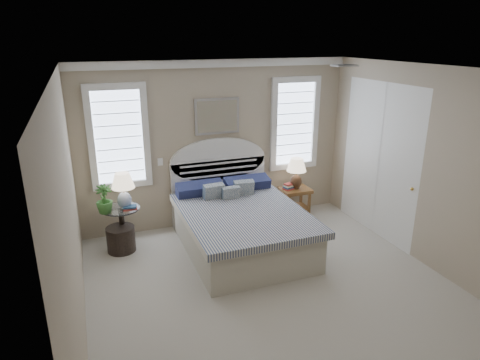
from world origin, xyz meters
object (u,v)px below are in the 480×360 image
(side_table_left, at_px, (122,223))
(nightstand_right, at_px, (295,196))
(floor_pot, at_px, (121,239))
(lamp_left, at_px, (123,187))
(lamp_right, at_px, (296,170))
(bed, at_px, (239,223))

(side_table_left, bearing_deg, nightstand_right, 1.94)
(floor_pot, relative_size, lamp_left, 0.76)
(nightstand_right, xyz_separation_m, lamp_right, (0.01, 0.01, 0.48))
(lamp_left, bearing_deg, nightstand_right, 2.30)
(floor_pot, xyz_separation_m, lamp_left, (0.11, 0.11, 0.77))
(side_table_left, height_order, floor_pot, side_table_left)
(side_table_left, bearing_deg, floor_pot, -109.03)
(side_table_left, xyz_separation_m, lamp_left, (0.07, -0.02, 0.58))
(bed, bearing_deg, lamp_right, 28.24)
(side_table_left, relative_size, nightstand_right, 1.19)
(floor_pot, distance_m, lamp_right, 3.09)
(side_table_left, distance_m, lamp_left, 0.58)
(floor_pot, bearing_deg, side_table_left, 70.97)
(bed, xyz_separation_m, nightstand_right, (1.30, 0.69, 0.00))
(floor_pot, height_order, lamp_right, lamp_right)
(lamp_left, distance_m, lamp_right, 2.90)
(bed, distance_m, floor_pot, 1.77)
(floor_pot, bearing_deg, nightstand_right, 4.33)
(nightstand_right, height_order, floor_pot, nightstand_right)
(bed, xyz_separation_m, side_table_left, (-1.65, 0.59, 0.00))
(bed, relative_size, lamp_right, 4.17)
(floor_pot, bearing_deg, lamp_right, 4.52)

